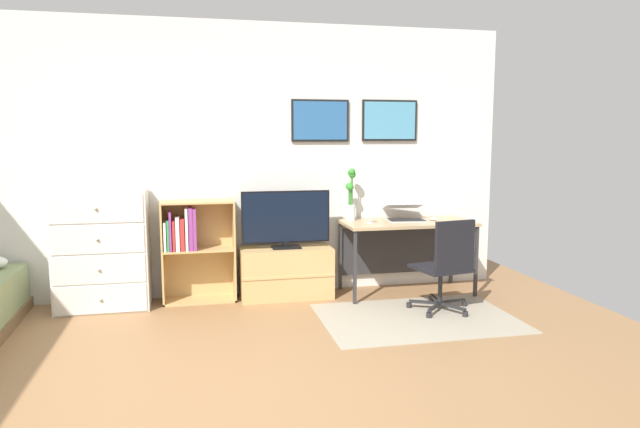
% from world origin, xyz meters
% --- Properties ---
extents(ground_plane, '(7.20, 7.20, 0.00)m').
position_xyz_m(ground_plane, '(0.00, 0.00, 0.00)').
color(ground_plane, '#936B44').
extents(wall_back_with_posters, '(6.12, 0.09, 2.70)m').
position_xyz_m(wall_back_with_posters, '(0.02, 2.43, 1.36)').
color(wall_back_with_posters, silver).
rests_on(wall_back_with_posters, ground_plane).
extents(area_rug, '(1.70, 1.20, 0.01)m').
position_xyz_m(area_rug, '(1.77, 1.25, 0.00)').
color(area_rug, '#9E937F').
rests_on(area_rug, ground_plane).
extents(dresser, '(0.83, 0.46, 1.10)m').
position_xyz_m(dresser, '(-0.96, 2.15, 0.55)').
color(dresser, white).
rests_on(dresser, ground_plane).
extents(bookshelf, '(0.69, 0.30, 0.98)m').
position_xyz_m(bookshelf, '(-0.15, 2.22, 0.57)').
color(bookshelf, tan).
rests_on(bookshelf, ground_plane).
extents(tv_stand, '(0.90, 0.41, 0.50)m').
position_xyz_m(tv_stand, '(0.75, 2.17, 0.25)').
color(tv_stand, tan).
rests_on(tv_stand, ground_plane).
extents(television, '(0.87, 0.16, 0.57)m').
position_xyz_m(television, '(0.75, 2.15, 0.78)').
color(television, black).
rests_on(television, tv_stand).
extents(desk, '(1.31, 0.62, 0.74)m').
position_xyz_m(desk, '(1.97, 2.14, 0.61)').
color(desk, tan).
rests_on(desk, ground_plane).
extents(office_chair, '(0.58, 0.57, 0.86)m').
position_xyz_m(office_chair, '(2.08, 1.35, 0.46)').
color(office_chair, '#232326').
rests_on(office_chair, ground_plane).
extents(laptop, '(0.43, 0.45, 0.17)m').
position_xyz_m(laptop, '(1.99, 2.17, 0.81)').
color(laptop, '#B7B7BC').
rests_on(laptop, desk).
extents(computer_mouse, '(0.06, 0.10, 0.03)m').
position_xyz_m(computer_mouse, '(2.25, 2.06, 0.76)').
color(computer_mouse, silver).
rests_on(computer_mouse, desk).
extents(bamboo_vase, '(0.10, 0.11, 0.53)m').
position_xyz_m(bamboo_vase, '(1.43, 2.24, 1.01)').
color(bamboo_vase, silver).
rests_on(bamboo_vase, desk).
extents(wine_glass, '(0.07, 0.07, 0.18)m').
position_xyz_m(wine_glass, '(1.57, 2.02, 0.87)').
color(wine_glass, silver).
rests_on(wine_glass, desk).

